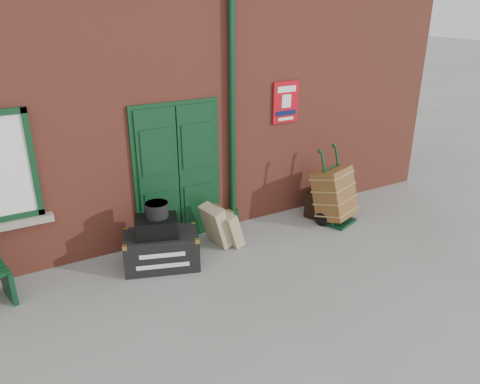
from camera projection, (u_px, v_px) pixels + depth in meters
ground at (240, 275)px, 6.70m from camera, size 80.00×80.00×0.00m
station_building at (149, 86)px, 8.69m from camera, size 10.30×4.30×4.36m
houdini_trunk at (162, 250)px, 6.83m from camera, size 1.19×0.89×0.53m
strongbox at (157, 226)px, 6.65m from camera, size 0.69×0.59×0.27m
hatbox at (157, 210)px, 6.60m from camera, size 0.40×0.40×0.21m
suitcase_back at (216, 226)px, 7.38m from camera, size 0.43×0.53×0.69m
suitcase_front at (229, 228)px, 7.40m from camera, size 0.39×0.47×0.60m
porter_trolley at (334, 195)px, 8.14m from camera, size 0.82×0.85×1.31m
dark_trunk at (324, 202)px, 8.49m from camera, size 0.76×0.63×0.47m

